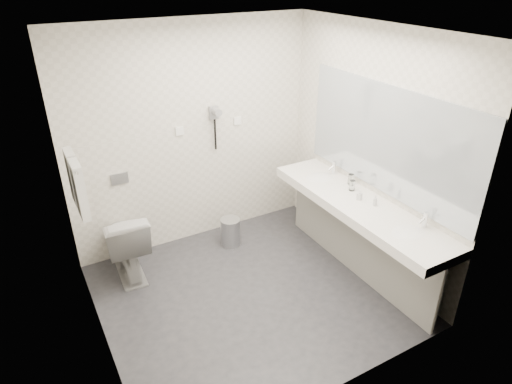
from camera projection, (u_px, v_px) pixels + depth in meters
floor at (250, 294)px, 4.49m from camera, size 2.80×2.80×0.00m
ceiling at (248, 33)px, 3.33m from camera, size 2.80×2.80×0.00m
wall_back at (193, 137)px, 4.91m from camera, size 2.80×0.00×2.80m
wall_front at (345, 259)px, 2.90m from camera, size 2.80×0.00×2.80m
wall_left at (84, 224)px, 3.30m from camera, size 0.00×2.60×2.60m
wall_right at (371, 153)px, 4.52m from camera, size 0.00×2.60×2.60m
vanity_counter at (358, 206)px, 4.45m from camera, size 0.55×2.20×0.10m
vanity_panel at (356, 241)px, 4.66m from camera, size 0.03×2.15×0.75m
vanity_post_near at (438, 298)px, 3.87m from camera, size 0.06×0.06×0.75m
vanity_post_far at (301, 199)px, 5.48m from camera, size 0.06×0.06×0.75m
mirror at (386, 140)px, 4.27m from camera, size 0.02×2.20×1.05m
basin_near at (408, 234)px, 3.93m from camera, size 0.40×0.31×0.05m
basin_far at (319, 178)px, 4.94m from camera, size 0.40×0.31×0.05m
faucet_near at (425, 220)px, 3.98m from camera, size 0.04×0.04×0.15m
faucet_far at (334, 167)px, 4.98m from camera, size 0.04×0.04×0.15m
soap_bottle_a at (359, 195)px, 4.45m from camera, size 0.06×0.06×0.10m
soap_bottle_c at (375, 200)px, 4.34m from camera, size 0.04×0.04×0.11m
glass_left at (352, 185)px, 4.63m from camera, size 0.08×0.08×0.11m
glass_right at (351, 179)px, 4.76m from camera, size 0.08×0.08×0.11m
toilet at (125, 243)px, 4.62m from camera, size 0.47×0.78×0.77m
flush_plate at (120, 179)px, 4.67m from camera, size 0.18×0.02×0.12m
pedal_bin at (231, 232)px, 5.21m from camera, size 0.27×0.27×0.32m
bin_lid at (230, 220)px, 5.13m from camera, size 0.23×0.23×0.02m
towel_rail at (70, 159)px, 3.61m from camera, size 0.02×0.62×0.02m
towel_near at (80, 190)px, 3.60m from camera, size 0.07×0.24×0.48m
towel_far at (74, 177)px, 3.82m from camera, size 0.07×0.24×0.48m
dryer_cradle at (214, 112)px, 4.89m from camera, size 0.10×0.04×0.14m
dryer_barrel at (216, 112)px, 4.82m from camera, size 0.08×0.14×0.08m
dryer_cord at (215, 135)px, 4.99m from camera, size 0.02×0.02×0.35m
switch_plate_a at (180, 131)px, 4.79m from camera, size 0.09×0.02×0.09m
switch_plate_b at (238, 121)px, 5.10m from camera, size 0.09×0.02×0.09m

